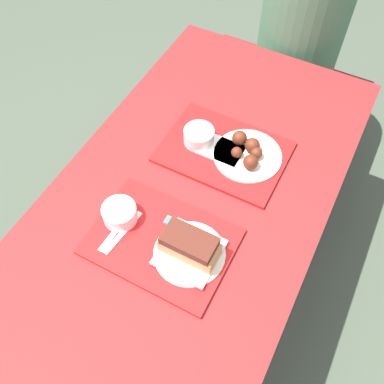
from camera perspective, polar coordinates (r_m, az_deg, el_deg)
name	(u,v)px	position (r m, az deg, el deg)	size (l,w,h in m)	color
ground_plane	(188,286)	(2.04, -0.54, -12.46)	(12.00, 12.00, 0.00)	#424C3D
picnic_table	(187,214)	(1.45, -0.74, -3.01)	(0.85, 1.65, 0.74)	maroon
picnic_bench_far	(284,85)	(2.30, 12.12, 13.79)	(0.81, 0.28, 0.47)	maroon
tray_near	(161,241)	(1.30, -4.10, -6.58)	(0.42, 0.31, 0.01)	red
tray_far	(224,152)	(1.49, 4.28, 5.38)	(0.42, 0.31, 0.01)	red
bowl_coleslaw_near	(120,213)	(1.32, -9.63, -2.76)	(0.11, 0.11, 0.05)	white
brisket_sandwich_plate	(189,248)	(1.23, -0.34, -7.48)	(0.21, 0.21, 0.10)	beige
plastic_fork_near	(117,229)	(1.32, -9.96, -4.94)	(0.02, 0.17, 0.00)	white
plastic_knife_near	(123,232)	(1.31, -9.16, -5.34)	(0.03, 0.17, 0.00)	white
condiment_packet	(170,221)	(1.32, -3.00, -3.87)	(0.04, 0.03, 0.01)	teal
bowl_coleslaw_far	(199,136)	(1.49, 0.93, 7.54)	(0.11, 0.11, 0.05)	white
wings_plate_far	(247,152)	(1.46, 7.40, 5.31)	(0.23, 0.23, 0.06)	beige
napkin_far	(221,150)	(1.48, 3.88, 5.67)	(0.15, 0.10, 0.01)	white
person_seated_across	(304,20)	(2.07, 14.72, 21.27)	(0.38, 0.38, 0.73)	#477051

